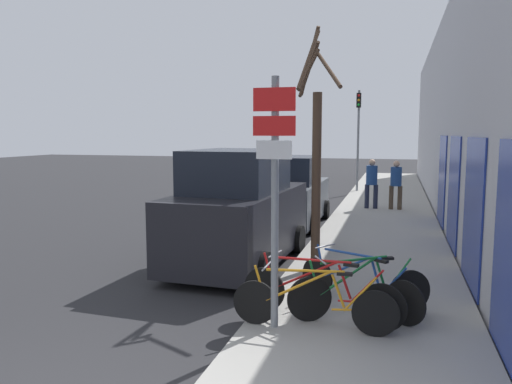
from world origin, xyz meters
TOP-DOWN VIEW (x-y plane):
  - ground_plane at (0.00, 11.20)m, footprint 80.00×80.00m
  - sidewalk_curb at (2.60, 14.00)m, footprint 3.20×32.00m
  - building_facade at (4.35, 13.90)m, footprint 0.23×32.00m
  - signpost at (1.44, 2.70)m, footprint 0.56×0.12m
  - bicycle_0 at (1.96, 2.73)m, footprint 2.22×0.44m
  - bicycle_1 at (2.00, 3.10)m, footprint 2.34×0.58m
  - bicycle_2 at (2.53, 3.37)m, footprint 1.93×1.03m
  - bicycle_3 at (2.47, 3.68)m, footprint 1.88×1.29m
  - parked_car_0 at (-0.17, 6.16)m, footprint 2.25×4.39m
  - parked_car_1 at (-0.13, 10.98)m, footprint 2.05×4.14m
  - pedestrian_near at (2.15, 13.99)m, footprint 0.45×0.38m
  - pedestrian_far at (2.96, 13.99)m, footprint 0.44×0.37m
  - street_tree at (1.49, 5.71)m, footprint 1.11×1.93m
  - traffic_light at (1.26, 19.26)m, footprint 0.20×0.30m

SIDE VIEW (x-z plane):
  - ground_plane at x=0.00m, z-range 0.00..0.00m
  - sidewalk_curb at x=2.60m, z-range 0.00..0.15m
  - bicycle_0 at x=1.96m, z-range 0.09..0.94m
  - bicycle_3 at x=2.47m, z-range 0.09..0.96m
  - bicycle_2 at x=2.53m, z-range 0.09..0.97m
  - bicycle_1 at x=2.00m, z-range 0.09..0.98m
  - parked_car_1 at x=-0.13m, z-range -0.09..1.98m
  - parked_car_0 at x=-0.17m, z-range -0.11..2.31m
  - pedestrian_far at x=2.96m, z-range 0.28..1.95m
  - pedestrian_near at x=2.15m, z-range 0.28..1.99m
  - signpost at x=1.44m, z-range 0.37..3.70m
  - street_tree at x=1.49m, z-range 0.05..4.61m
  - traffic_light at x=1.26m, z-range 0.78..5.28m
  - building_facade at x=4.35m, z-range -0.03..6.47m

